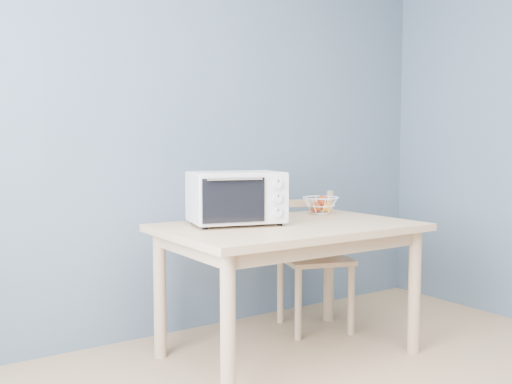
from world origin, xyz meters
TOP-DOWN VIEW (x-y plane):
  - dining_table at (0.31, 1.52)m, footprint 1.40×0.90m
  - toaster_oven at (0.03, 1.67)m, footprint 0.56×0.45m
  - fruit_basket at (0.77, 1.79)m, footprint 0.30×0.30m
  - dining_chair at (0.75, 1.85)m, footprint 0.52×0.52m

SIDE VIEW (x-z plane):
  - dining_chair at x=0.75m, z-range -0.01..0.88m
  - dining_table at x=0.31m, z-range 0.27..1.02m
  - fruit_basket at x=0.77m, z-range 0.75..0.87m
  - toaster_oven at x=0.03m, z-range 0.76..1.05m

